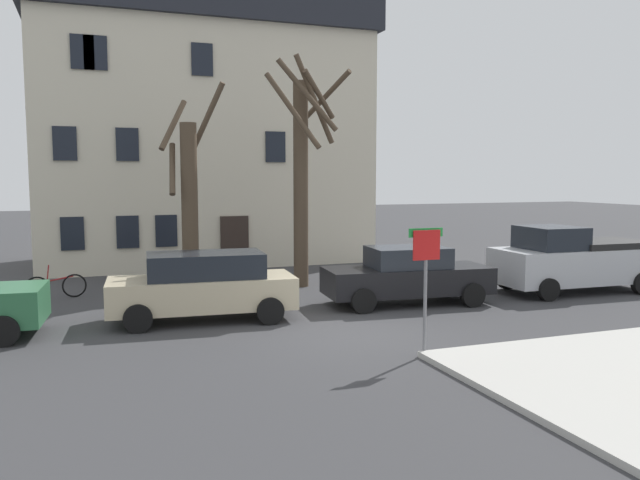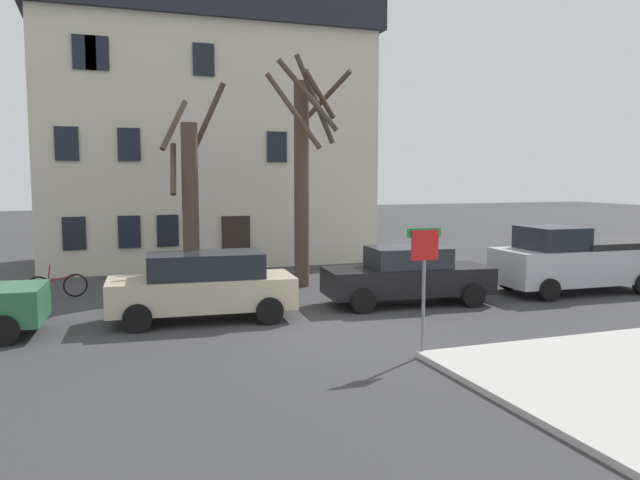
% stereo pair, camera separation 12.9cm
% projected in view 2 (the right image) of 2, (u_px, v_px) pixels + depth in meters
% --- Properties ---
extents(ground_plane, '(120.00, 120.00, 0.00)m').
position_uv_depth(ground_plane, '(353.00, 333.00, 14.71)').
color(ground_plane, '#38383A').
extents(building_main, '(13.84, 6.68, 11.78)m').
position_uv_depth(building_main, '(206.00, 121.00, 26.86)').
color(building_main, beige).
rests_on(building_main, ground_plane).
extents(tree_bare_near, '(2.18, 1.75, 6.64)m').
position_uv_depth(tree_bare_near, '(190.00, 198.00, 19.96)').
color(tree_bare_near, '#4C3D2D').
rests_on(tree_bare_near, ground_plane).
extents(tree_bare_mid, '(2.88, 2.86, 7.40)m').
position_uv_depth(tree_bare_mid, '(304.00, 169.00, 20.47)').
color(tree_bare_mid, '#4C3D2D').
rests_on(tree_bare_mid, ground_plane).
extents(car_beige_wagon, '(4.74, 2.28, 1.73)m').
position_uv_depth(car_beige_wagon, '(203.00, 285.00, 15.89)').
color(car_beige_wagon, '#C6B793').
rests_on(car_beige_wagon, ground_plane).
extents(car_black_sedan, '(4.88, 2.29, 1.65)m').
position_uv_depth(car_black_sedan, '(408.00, 276.00, 17.91)').
color(car_black_sedan, black).
rests_on(car_black_sedan, ground_plane).
extents(pickup_truck_silver, '(5.15, 2.42, 2.10)m').
position_uv_depth(pickup_truck_silver, '(574.00, 260.00, 19.76)').
color(pickup_truck_silver, '#B7BABF').
rests_on(pickup_truck_silver, ground_plane).
extents(street_sign_pole, '(0.76, 0.07, 2.62)m').
position_uv_depth(street_sign_pole, '(424.00, 267.00, 12.60)').
color(street_sign_pole, slate).
rests_on(street_sign_pole, ground_plane).
extents(bicycle_leaning, '(1.74, 0.28, 1.03)m').
position_uv_depth(bicycle_leaning, '(57.00, 286.00, 18.80)').
color(bicycle_leaning, black).
rests_on(bicycle_leaning, ground_plane).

